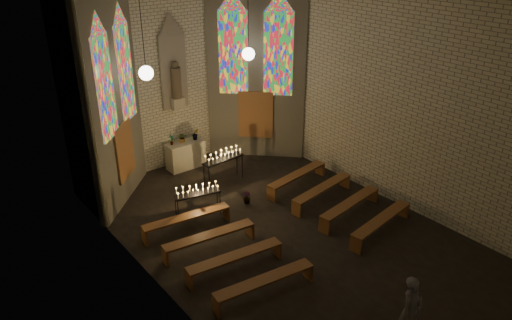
{
  "coord_description": "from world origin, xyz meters",
  "views": [
    {
      "loc": [
        -8.24,
        -9.19,
        8.22
      ],
      "look_at": [
        -0.04,
        1.22,
        1.89
      ],
      "focal_mm": 35.0,
      "sensor_mm": 36.0,
      "label": 1
    }
  ],
  "objects_px": {
    "votive_stand_right": "(223,157)",
    "altar": "(186,155)",
    "votive_stand_left": "(197,192)",
    "aisle_flower_pot": "(247,198)",
    "visitor": "(411,309)"
  },
  "relations": [
    {
      "from": "altar",
      "to": "aisle_flower_pot",
      "type": "bearing_deg",
      "value": -87.25
    },
    {
      "from": "aisle_flower_pot",
      "to": "votive_stand_left",
      "type": "relative_size",
      "value": 0.28
    },
    {
      "from": "votive_stand_left",
      "to": "visitor",
      "type": "distance_m",
      "value": 7.08
    },
    {
      "from": "altar",
      "to": "votive_stand_left",
      "type": "bearing_deg",
      "value": -114.97
    },
    {
      "from": "votive_stand_right",
      "to": "altar",
      "type": "bearing_deg",
      "value": 98.79
    },
    {
      "from": "votive_stand_left",
      "to": "visitor",
      "type": "relative_size",
      "value": 0.91
    },
    {
      "from": "altar",
      "to": "votive_stand_right",
      "type": "relative_size",
      "value": 0.89
    },
    {
      "from": "votive_stand_right",
      "to": "visitor",
      "type": "xyz_separation_m",
      "value": [
        -1.01,
        -8.4,
        -0.18
      ]
    },
    {
      "from": "aisle_flower_pot",
      "to": "visitor",
      "type": "relative_size",
      "value": 0.26
    },
    {
      "from": "votive_stand_right",
      "to": "visitor",
      "type": "relative_size",
      "value": 0.98
    },
    {
      "from": "aisle_flower_pot",
      "to": "visitor",
      "type": "xyz_separation_m",
      "value": [
        -0.77,
        -6.77,
        0.59
      ]
    },
    {
      "from": "votive_stand_left",
      "to": "votive_stand_right",
      "type": "xyz_separation_m",
      "value": [
        1.91,
        1.38,
        0.08
      ]
    },
    {
      "from": "votive_stand_left",
      "to": "votive_stand_right",
      "type": "bearing_deg",
      "value": 50.35
    },
    {
      "from": "aisle_flower_pot",
      "to": "visitor",
      "type": "distance_m",
      "value": 6.84
    },
    {
      "from": "votive_stand_left",
      "to": "votive_stand_right",
      "type": "distance_m",
      "value": 2.36
    }
  ]
}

